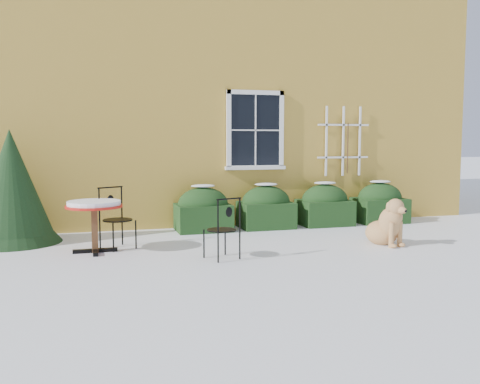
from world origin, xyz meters
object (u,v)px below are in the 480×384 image
object	(u,v)px
evergreen_shrub	(12,198)
dog	(387,226)
patio_chair_far	(116,218)
bistro_table	(94,210)
patio_chair_near	(223,228)

from	to	relation	value
evergreen_shrub	dog	xyz separation A→B (m)	(6.10, -1.98, -0.46)
evergreen_shrub	patio_chair_far	size ratio (longest dim) A/B	1.95
bistro_table	dog	world-z (taller)	bistro_table
bistro_table	patio_chair_far	world-z (taller)	patio_chair_far
evergreen_shrub	dog	size ratio (longest dim) A/B	2.11
evergreen_shrub	bistro_table	bearing A→B (deg)	-42.07
bistro_table	patio_chair_far	distance (m)	0.47
evergreen_shrub	dog	distance (m)	6.43
dog	evergreen_shrub	bearing A→B (deg)	149.15
evergreen_shrub	bistro_table	xyz separation A→B (m)	(1.34, -1.21, -0.11)
dog	patio_chair_far	bearing A→B (deg)	153.97
patio_chair_far	dog	size ratio (longest dim) A/B	1.08
evergreen_shrub	patio_chair_far	bearing A→B (deg)	-29.32
evergreen_shrub	bistro_table	size ratio (longest dim) A/B	2.22
bistro_table	patio_chair_near	bearing A→B (deg)	-29.29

